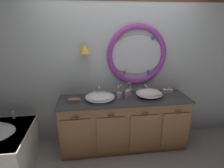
% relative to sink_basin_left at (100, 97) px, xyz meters
% --- Properties ---
extents(ground_plane, '(14.00, 14.00, 0.00)m').
position_rel_sink_basin_left_xyz_m(ground_plane, '(0.31, -0.25, -0.91)').
color(ground_plane, gray).
extents(back_wall_assembly, '(6.40, 0.26, 2.60)m').
position_rel_sink_basin_left_xyz_m(back_wall_assembly, '(0.33, 0.34, 0.41)').
color(back_wall_assembly, silver).
rests_on(back_wall_assembly, ground_plane).
extents(vanity_counter, '(2.04, 0.60, 0.85)m').
position_rel_sink_basin_left_xyz_m(vanity_counter, '(0.38, 0.03, -0.48)').
color(vanity_counter, olive).
rests_on(vanity_counter, ground_plane).
extents(sink_basin_left, '(0.44, 0.44, 0.10)m').
position_rel_sink_basin_left_xyz_m(sink_basin_left, '(0.00, 0.00, 0.00)').
color(sink_basin_left, white).
rests_on(sink_basin_left, vanity_counter).
extents(sink_basin_right, '(0.41, 0.41, 0.14)m').
position_rel_sink_basin_left_xyz_m(sink_basin_right, '(0.77, 0.00, 0.02)').
color(sink_basin_right, white).
rests_on(sink_basin_right, vanity_counter).
extents(faucet_set_left, '(0.21, 0.13, 0.15)m').
position_rel_sink_basin_left_xyz_m(faucet_set_left, '(0.00, 0.22, 0.01)').
color(faucet_set_left, silver).
rests_on(faucet_set_left, vanity_counter).
extents(faucet_set_right, '(0.23, 0.14, 0.15)m').
position_rel_sink_basin_left_xyz_m(faucet_set_right, '(0.77, 0.22, 0.01)').
color(faucet_set_right, silver).
rests_on(faucet_set_right, vanity_counter).
extents(toothbrush_holder_left, '(0.08, 0.08, 0.22)m').
position_rel_sink_basin_left_xyz_m(toothbrush_holder_left, '(0.30, 0.05, 0.00)').
color(toothbrush_holder_left, silver).
rests_on(toothbrush_holder_left, vanity_counter).
extents(toothbrush_holder_right, '(0.09, 0.09, 0.21)m').
position_rel_sink_basin_left_xyz_m(toothbrush_holder_right, '(0.48, 0.16, 0.00)').
color(toothbrush_holder_right, silver).
rests_on(toothbrush_holder_right, vanity_counter).
extents(soap_dispenser, '(0.07, 0.07, 0.15)m').
position_rel_sink_basin_left_xyz_m(soap_dispenser, '(0.42, -0.00, 0.01)').
color(soap_dispenser, pink).
rests_on(soap_dispenser, vanity_counter).
extents(folded_hand_towel, '(0.19, 0.11, 0.04)m').
position_rel_sink_basin_left_xyz_m(folded_hand_towel, '(-0.39, 0.01, -0.03)').
color(folded_hand_towel, '#936B56').
rests_on(folded_hand_towel, vanity_counter).
extents(toiletry_basket, '(0.16, 0.09, 0.12)m').
position_rel_sink_basin_left_xyz_m(toiletry_basket, '(1.16, 0.19, -0.02)').
color(toiletry_basket, beige).
rests_on(toiletry_basket, vanity_counter).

